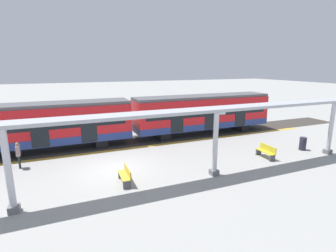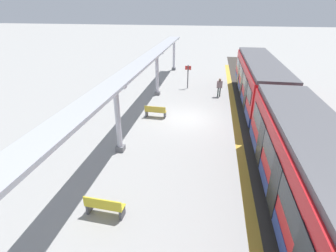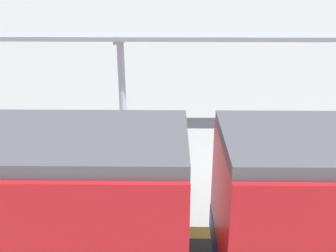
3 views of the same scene
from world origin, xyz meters
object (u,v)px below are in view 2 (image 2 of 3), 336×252
at_px(canopy_pillar_nearest, 174,54).
at_px(bench_mid_platform, 155,112).
at_px(bench_near_end, 104,206).
at_px(passenger_waiting_near_edge, 220,85).
at_px(train_far_carriage, 316,186).
at_px(train_near_carriage, 259,81).
at_px(canopy_pillar_third, 118,119).
at_px(canopy_pillar_second, 157,74).
at_px(platform_info_sign, 188,74).

relative_size(canopy_pillar_nearest, bench_mid_platform, 2.43).
distance_m(bench_near_end, passenger_waiting_near_edge, 15.61).
bearing_deg(train_far_carriage, train_near_carriage, -90.00).
bearing_deg(canopy_pillar_nearest, train_far_carriage, 109.36).
height_order(canopy_pillar_third, passenger_waiting_near_edge, canopy_pillar_third).
bearing_deg(canopy_pillar_third, bench_near_end, 102.25).
relative_size(canopy_pillar_third, bench_near_end, 2.42).
bearing_deg(canopy_pillar_second, canopy_pillar_third, 90.00).
bearing_deg(passenger_waiting_near_edge, bench_near_end, 73.91).
height_order(canopy_pillar_nearest, bench_near_end, canopy_pillar_nearest).
relative_size(train_near_carriage, canopy_pillar_second, 3.42).
bearing_deg(train_far_carriage, bench_mid_platform, -50.32).
relative_size(train_near_carriage, canopy_pillar_nearest, 3.42).
distance_m(canopy_pillar_third, platform_info_sign, 12.54).
bearing_deg(canopy_pillar_second, canopy_pillar_nearest, -90.00).
relative_size(train_far_carriage, bench_mid_platform, 8.32).
bearing_deg(bench_near_end, bench_mid_platform, -89.28).
bearing_deg(canopy_pillar_nearest, passenger_waiting_near_edge, 119.79).
distance_m(bench_near_end, platform_info_sign, 17.12).
xyz_separation_m(canopy_pillar_nearest, bench_near_end, (-1.03, 24.34, -1.42)).
height_order(bench_near_end, platform_info_sign, platform_info_sign).
bearing_deg(platform_info_sign, canopy_pillar_third, 78.83).
xyz_separation_m(canopy_pillar_nearest, passenger_waiting_near_edge, (-5.35, 9.35, -0.86)).
height_order(train_far_carriage, platform_info_sign, train_far_carriage).
distance_m(train_near_carriage, canopy_pillar_third, 12.34).
relative_size(canopy_pillar_third, bench_mid_platform, 2.43).
relative_size(train_near_carriage, bench_mid_platform, 8.32).
bearing_deg(platform_info_sign, train_near_carriage, 151.64).
bearing_deg(bench_mid_platform, train_far_carriage, 129.68).
distance_m(canopy_pillar_second, passenger_waiting_near_edge, 5.44).
xyz_separation_m(train_near_carriage, platform_info_sign, (5.89, -3.18, -0.50)).
bearing_deg(platform_info_sign, canopy_pillar_second, 45.16).
relative_size(train_far_carriage, canopy_pillar_third, 3.42).
height_order(train_near_carriage, canopy_pillar_second, canopy_pillar_second).
distance_m(canopy_pillar_second, bench_near_end, 14.70).
distance_m(canopy_pillar_nearest, platform_info_sign, 7.72).
relative_size(canopy_pillar_second, platform_info_sign, 1.67).
bearing_deg(train_near_carriage, passenger_waiting_near_edge, -20.89).
height_order(canopy_pillar_second, bench_mid_platform, canopy_pillar_second).
height_order(train_far_carriage, bench_mid_platform, train_far_carriage).
height_order(platform_info_sign, passenger_waiting_near_edge, platform_info_sign).
distance_m(canopy_pillar_nearest, bench_near_end, 24.41).
distance_m(train_near_carriage, train_far_carriage, 13.19).
xyz_separation_m(train_far_carriage, platform_info_sign, (5.89, -16.37, -0.50)).
height_order(canopy_pillar_second, platform_info_sign, canopy_pillar_second).
bearing_deg(passenger_waiting_near_edge, canopy_pillar_third, 62.42).
xyz_separation_m(canopy_pillar_nearest, bench_mid_platform, (-0.91, 14.75, -1.42)).
distance_m(canopy_pillar_second, bench_mid_platform, 5.28).
bearing_deg(passenger_waiting_near_edge, canopy_pillar_second, 4.22).
height_order(bench_near_end, bench_mid_platform, same).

